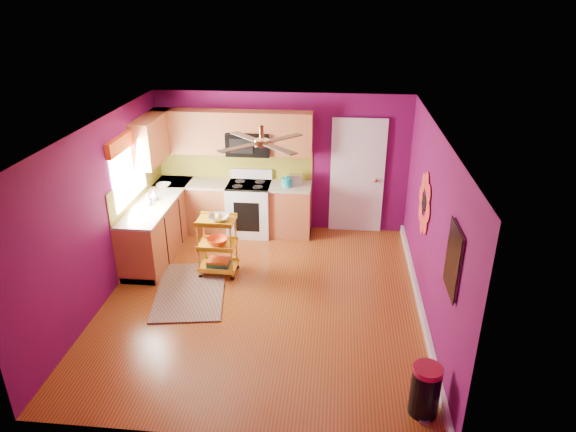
# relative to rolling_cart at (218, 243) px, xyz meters

# --- Properties ---
(ground) EXTENTS (5.00, 5.00, 0.00)m
(ground) POSITION_rel_rolling_cart_xyz_m (0.79, -0.66, -0.53)
(ground) COLOR brown
(ground) RESTS_ON ground
(room_envelope) EXTENTS (4.54, 5.04, 2.52)m
(room_envelope) POSITION_rel_rolling_cart_xyz_m (0.81, -0.66, 1.10)
(room_envelope) COLOR #630B4C
(room_envelope) RESTS_ON ground
(lower_cabinets) EXTENTS (2.81, 2.31, 0.94)m
(lower_cabinets) POSITION_rel_rolling_cart_xyz_m (-0.56, 1.15, -0.10)
(lower_cabinets) COLOR #995029
(lower_cabinets) RESTS_ON ground
(electric_range) EXTENTS (0.76, 0.66, 1.13)m
(electric_range) POSITION_rel_rolling_cart_xyz_m (0.24, 1.51, -0.05)
(electric_range) COLOR white
(electric_range) RESTS_ON ground
(upper_cabinetry) EXTENTS (2.80, 2.30, 1.26)m
(upper_cabinetry) POSITION_rel_rolling_cart_xyz_m (-0.45, 1.51, 1.27)
(upper_cabinetry) COLOR #995029
(upper_cabinetry) RESTS_ON ground
(left_window) EXTENTS (0.08, 1.35, 1.08)m
(left_window) POSITION_rel_rolling_cart_xyz_m (-1.43, 0.39, 1.21)
(left_window) COLOR white
(left_window) RESTS_ON ground
(panel_door) EXTENTS (0.95, 0.11, 2.15)m
(panel_door) POSITION_rel_rolling_cart_xyz_m (2.14, 1.81, 0.49)
(panel_door) COLOR white
(panel_door) RESTS_ON ground
(right_wall_art) EXTENTS (0.04, 2.74, 1.04)m
(right_wall_art) POSITION_rel_rolling_cart_xyz_m (3.02, -1.00, 0.91)
(right_wall_art) COLOR black
(right_wall_art) RESTS_ON ground
(ceiling_fan) EXTENTS (1.01, 1.01, 0.26)m
(ceiling_fan) POSITION_rel_rolling_cart_xyz_m (0.79, -0.46, 1.76)
(ceiling_fan) COLOR #BF8C3F
(ceiling_fan) RESTS_ON ground
(shag_rug) EXTENTS (1.22, 1.73, 0.02)m
(shag_rug) POSITION_rel_rolling_cart_xyz_m (-0.32, -0.56, -0.52)
(shag_rug) COLOR black
(shag_rug) RESTS_ON ground
(rolling_cart) EXTENTS (0.58, 0.43, 1.03)m
(rolling_cart) POSITION_rel_rolling_cart_xyz_m (0.00, 0.00, 0.00)
(rolling_cart) COLOR gold
(rolling_cart) RESTS_ON ground
(trash_can) EXTENTS (0.36, 0.37, 0.59)m
(trash_can) POSITION_rel_rolling_cart_xyz_m (2.78, -2.62, -0.24)
(trash_can) COLOR black
(trash_can) RESTS_ON ground
(teal_kettle) EXTENTS (0.18, 0.18, 0.21)m
(teal_kettle) POSITION_rel_rolling_cart_xyz_m (0.92, 1.46, 0.49)
(teal_kettle) COLOR #16A7AA
(teal_kettle) RESTS_ON lower_cabinets
(toaster) EXTENTS (0.22, 0.15, 0.18)m
(toaster) POSITION_rel_rolling_cart_xyz_m (1.06, 1.60, 0.50)
(toaster) COLOR beige
(toaster) RESTS_ON lower_cabinets
(soap_bottle_a) EXTENTS (0.09, 0.09, 0.19)m
(soap_bottle_a) POSITION_rel_rolling_cart_xyz_m (-1.21, 0.43, 0.50)
(soap_bottle_a) COLOR #EA3F72
(soap_bottle_a) RESTS_ON lower_cabinets
(soap_bottle_b) EXTENTS (0.13, 0.13, 0.17)m
(soap_bottle_b) POSITION_rel_rolling_cart_xyz_m (-1.17, 0.63, 0.49)
(soap_bottle_b) COLOR white
(soap_bottle_b) RESTS_ON lower_cabinets
(counter_dish) EXTENTS (0.23, 0.23, 0.06)m
(counter_dish) POSITION_rel_rolling_cart_xyz_m (-1.22, 1.24, 0.44)
(counter_dish) COLOR white
(counter_dish) RESTS_ON lower_cabinets
(counter_cup) EXTENTS (0.12, 0.12, 0.09)m
(counter_cup) POSITION_rel_rolling_cart_xyz_m (-1.20, 0.42, 0.46)
(counter_cup) COLOR white
(counter_cup) RESTS_ON lower_cabinets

